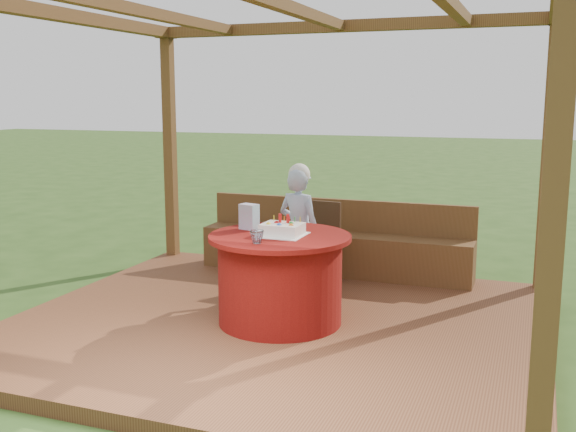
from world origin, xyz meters
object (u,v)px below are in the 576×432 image
(bench, at_px, (335,249))
(gift_bag, at_px, (249,217))
(elderly_woman, at_px, (299,228))
(drinking_glass, at_px, (257,237))
(birthday_cake, at_px, (282,229))
(table, at_px, (280,278))
(chair, at_px, (318,240))

(bench, relative_size, gift_bag, 13.39)
(elderly_woman, bearing_deg, gift_bag, -104.08)
(gift_bag, bearing_deg, drinking_glass, -45.21)
(bench, bearing_deg, birthday_cake, -87.95)
(elderly_woman, xyz_separation_m, gift_bag, (-0.19, -0.77, 0.23))
(table, height_order, drinking_glass, drinking_glass)
(table, relative_size, gift_bag, 5.40)
(gift_bag, bearing_deg, chair, 92.06)
(chair, relative_size, elderly_woman, 0.66)
(elderly_woman, bearing_deg, bench, 82.79)
(table, xyz_separation_m, drinking_glass, (-0.05, -0.38, 0.43))
(elderly_woman, height_order, gift_bag, elderly_woman)
(table, distance_m, elderly_woman, 0.95)
(table, height_order, chair, chair)
(bench, distance_m, drinking_glass, 2.22)
(elderly_woman, relative_size, drinking_glass, 11.37)
(drinking_glass, bearing_deg, bench, 89.70)
(bench, relative_size, table, 2.48)
(gift_bag, distance_m, drinking_glass, 0.59)
(bench, relative_size, chair, 3.51)
(birthday_cake, relative_size, gift_bag, 1.70)
(table, xyz_separation_m, chair, (-0.07, 1.28, 0.08))
(bench, bearing_deg, elderly_woman, -97.21)
(bench, bearing_deg, gift_bag, -100.49)
(chair, bearing_deg, table, -86.70)
(birthday_cake, bearing_deg, table, 155.38)
(elderly_woman, xyz_separation_m, birthday_cake, (0.17, -0.91, 0.17))
(elderly_woman, distance_m, drinking_glass, 1.30)
(bench, height_order, drinking_glass, drinking_glass)
(chair, height_order, birthday_cake, birthday_cake)
(bench, distance_m, gift_bag, 1.77)
(chair, xyz_separation_m, elderly_woman, (-0.07, -0.38, 0.18))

